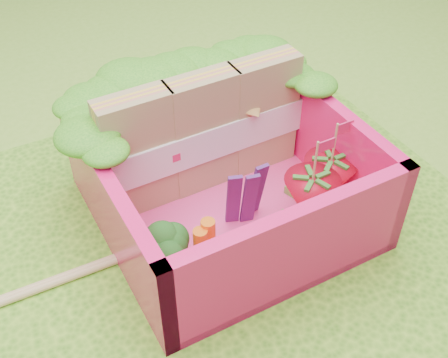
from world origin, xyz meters
name	(u,v)px	position (x,y,z in m)	size (l,w,h in m)	color
ground	(237,236)	(0.00, 0.00, 0.00)	(14.00, 14.00, 0.00)	#7EB833
placemat	(237,234)	(0.00, 0.00, 0.01)	(2.60, 2.60, 0.03)	#498E20
bento_floor	(225,209)	(0.02, 0.16, 0.06)	(1.30, 1.30, 0.05)	#FF4193
bento_box	(225,175)	(0.02, 0.16, 0.31)	(1.30, 1.30, 0.55)	#FF1567
lettuce_ruffle	(183,77)	(0.02, 0.63, 0.64)	(1.43, 0.77, 0.11)	#218217
sandwich_stack	(204,133)	(0.02, 0.40, 0.41)	(1.23, 0.19, 0.68)	tan
broccoli	(162,250)	(-0.47, -0.12, 0.27)	(0.33, 0.33, 0.27)	#75A44F
carrot_sticks	(205,246)	(-0.27, -0.16, 0.22)	(0.12, 0.09, 0.29)	#E95913
purple_wedges	(247,196)	(0.05, 0.00, 0.27)	(0.21, 0.07, 0.38)	#491959
strawberry_left	(310,200)	(0.34, -0.15, 0.23)	(0.29, 0.29, 0.53)	red
strawberry_right	(328,181)	(0.52, -0.07, 0.23)	(0.28, 0.28, 0.52)	red
snap_peas	(309,212)	(0.37, -0.12, 0.11)	(0.59, 0.56, 0.05)	#60B037
chopsticks	(17,295)	(-1.12, 0.13, 0.05)	(2.35, 0.12, 0.04)	#DDB079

